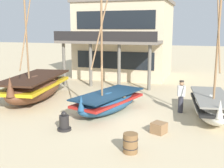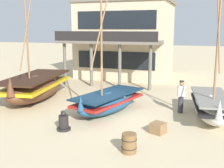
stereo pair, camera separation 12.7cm
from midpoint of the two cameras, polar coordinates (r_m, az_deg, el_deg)
name	(u,v)px [view 1 (the left image)]	position (r m, az deg, el deg)	size (l,w,h in m)	color
ground_plane	(106,115)	(14.12, -1.54, -6.34)	(120.00, 120.00, 0.00)	#CCB78E
fishing_boat_near_left	(211,106)	(14.19, 19.46, -4.24)	(2.13, 4.54, 6.00)	silver
fishing_boat_centre_large	(35,87)	(17.43, -15.76, -0.59)	(3.16, 6.08, 6.55)	brown
fishing_boat_far_right	(108,102)	(14.36, -1.02, -3.63)	(2.90, 4.74, 6.50)	#23517A
fisherman_by_hull	(181,97)	(14.69, 13.76, -2.59)	(0.41, 0.33, 1.68)	#33333D
capstan_winch	(64,123)	(12.15, -10.10, -7.88)	(0.60, 0.60, 0.85)	black
wooden_barrel	(130,143)	(9.95, 3.43, -12.04)	(0.56, 0.56, 0.70)	brown
cargo_crate	(159,128)	(11.84, 9.30, -8.89)	(0.55, 0.55, 0.46)	olive
harbor_building_main	(125,39)	(25.33, 2.50, 9.24)	(8.06, 9.12, 6.69)	beige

